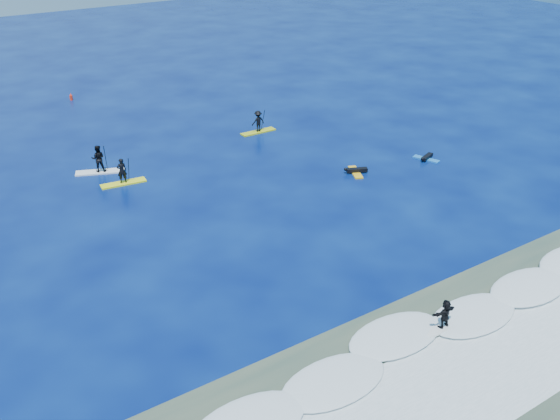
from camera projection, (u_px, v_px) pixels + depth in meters
ground at (320, 231)px, 35.83m from camera, size 160.00×160.00×0.00m
shallow_water at (525, 371)px, 25.47m from camera, size 90.00×13.00×0.01m
breaking_wave at (451, 320)px, 28.43m from camera, size 40.00×6.00×0.30m
whitewater at (505, 357)px, 26.21m from camera, size 34.00×5.00×0.02m
sup_paddler_left at (122, 175)px, 41.20m from camera, size 3.05×1.11×2.09m
sup_paddler_center at (99, 161)px, 42.74m from camera, size 3.36×2.02×2.31m
sup_paddler_right at (258, 123)px, 49.81m from camera, size 2.96×0.76×2.08m
prone_paddler_near at (356, 171)px, 43.01m from camera, size 1.59×2.13×0.44m
prone_paddler_far at (426, 158)px, 45.10m from camera, size 1.50×1.99×0.40m
wave_surfer at (445, 316)px, 27.39m from camera, size 2.07×0.63×1.49m
marker_buoy at (71, 97)px, 57.61m from camera, size 0.28×0.28×0.67m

